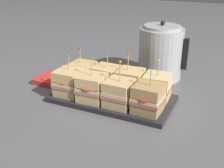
# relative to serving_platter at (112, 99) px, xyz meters

# --- Properties ---
(ground_plane) EXTENTS (6.00, 6.00, 0.00)m
(ground_plane) POSITION_rel_serving_platter_xyz_m (0.00, 0.00, -0.01)
(ground_plane) COLOR slate
(serving_platter) EXTENTS (0.46, 0.24, 0.02)m
(serving_platter) POSITION_rel_serving_platter_xyz_m (0.00, 0.00, 0.00)
(serving_platter) COLOR #232328
(serving_platter) RESTS_ON ground_plane
(sandwich_front_far_left) EXTENTS (0.10, 0.10, 0.16)m
(sandwich_front_far_left) POSITION_rel_serving_platter_xyz_m (-0.16, -0.05, 0.06)
(sandwich_front_far_left) COLOR #DBB77A
(sandwich_front_far_left) RESTS_ON serving_platter
(sandwich_front_center_left) EXTENTS (0.11, 0.11, 0.17)m
(sandwich_front_center_left) POSITION_rel_serving_platter_xyz_m (-0.06, -0.06, 0.06)
(sandwich_front_center_left) COLOR #DBB77A
(sandwich_front_center_left) RESTS_ON serving_platter
(sandwich_front_center_right) EXTENTS (0.10, 0.10, 0.17)m
(sandwich_front_center_right) POSITION_rel_serving_platter_xyz_m (0.05, -0.05, 0.06)
(sandwich_front_center_right) COLOR #DBB77A
(sandwich_front_center_right) RESTS_ON serving_platter
(sandwich_front_far_right) EXTENTS (0.10, 0.10, 0.16)m
(sandwich_front_far_right) POSITION_rel_serving_platter_xyz_m (0.16, -0.05, 0.06)
(sandwich_front_far_right) COLOR tan
(sandwich_front_far_right) RESTS_ON serving_platter
(sandwich_back_far_left) EXTENTS (0.10, 0.10, 0.16)m
(sandwich_back_far_left) POSITION_rel_serving_platter_xyz_m (-0.16, 0.05, 0.06)
(sandwich_back_far_left) COLOR tan
(sandwich_back_far_left) RESTS_ON serving_platter
(sandwich_back_center_left) EXTENTS (0.10, 0.10, 0.16)m
(sandwich_back_center_left) POSITION_rel_serving_platter_xyz_m (-0.05, 0.06, 0.06)
(sandwich_back_center_left) COLOR #DBB77A
(sandwich_back_center_left) RESTS_ON serving_platter
(sandwich_back_center_right) EXTENTS (0.10, 0.10, 0.17)m
(sandwich_back_center_right) POSITION_rel_serving_platter_xyz_m (0.05, 0.05, 0.06)
(sandwich_back_center_right) COLOR #DBB77A
(sandwich_back_center_right) RESTS_ON serving_platter
(sandwich_back_far_right) EXTENTS (0.10, 0.10, 0.16)m
(sandwich_back_far_right) POSITION_rel_serving_platter_xyz_m (0.16, 0.06, 0.06)
(sandwich_back_far_right) COLOR beige
(sandwich_back_far_right) RESTS_ON serving_platter
(kettle_steel) EXTENTS (0.22, 0.20, 0.26)m
(kettle_steel) POSITION_rel_serving_platter_xyz_m (0.10, 0.31, 0.11)
(kettle_steel) COLOR #B7BABF
(kettle_steel) RESTS_ON ground_plane
(napkin_stack) EXTENTS (0.13, 0.13, 0.02)m
(napkin_stack) POSITION_rel_serving_platter_xyz_m (-0.32, 0.06, 0.00)
(napkin_stack) COLOR red
(napkin_stack) RESTS_ON ground_plane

